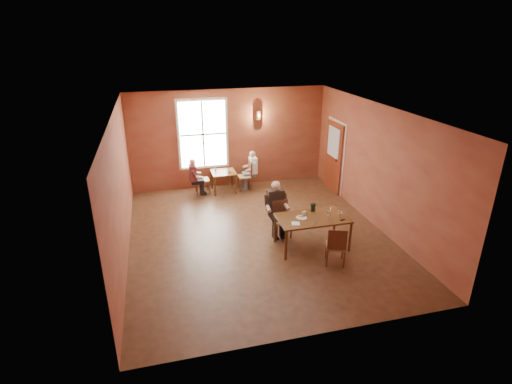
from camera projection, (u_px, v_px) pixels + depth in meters
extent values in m
cube|color=brown|center=(258.00, 235.00, 9.63)|extent=(6.00, 7.00, 0.01)
cube|color=brown|center=(229.00, 139.00, 12.19)|extent=(6.00, 0.04, 3.00)
cube|color=brown|center=(318.00, 256.00, 5.92)|extent=(6.00, 0.04, 3.00)
cube|color=brown|center=(120.00, 189.00, 8.37)|extent=(0.04, 7.00, 3.00)
cube|color=brown|center=(377.00, 166.00, 9.75)|extent=(0.04, 7.00, 3.00)
cube|color=white|center=(258.00, 111.00, 8.49)|extent=(6.00, 7.00, 0.04)
cube|color=white|center=(203.00, 134.00, 11.89)|extent=(1.36, 0.10, 1.96)
cube|color=maroon|center=(333.00, 157.00, 11.97)|extent=(0.12, 1.04, 2.10)
cylinder|color=brown|center=(258.00, 115.00, 12.04)|extent=(0.16, 0.16, 0.28)
cylinder|color=white|center=(301.00, 217.00, 8.83)|extent=(0.31, 0.31, 0.03)
cube|color=tan|center=(304.00, 214.00, 8.89)|extent=(0.10, 0.10, 0.10)
cube|color=#1B2D1E|center=(313.00, 207.00, 9.11)|extent=(0.13, 0.10, 0.20)
cube|color=silver|center=(316.00, 223.00, 8.60)|extent=(0.16, 0.11, 0.00)
cube|color=white|center=(296.00, 223.00, 8.58)|extent=(0.22, 0.22, 0.01)
cube|color=black|center=(342.00, 220.00, 8.73)|extent=(0.13, 0.08, 0.01)
imported|color=white|center=(229.00, 171.00, 11.91)|extent=(0.14, 0.14, 0.09)
imported|color=white|center=(215.00, 169.00, 12.07)|extent=(0.11, 0.11, 0.08)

